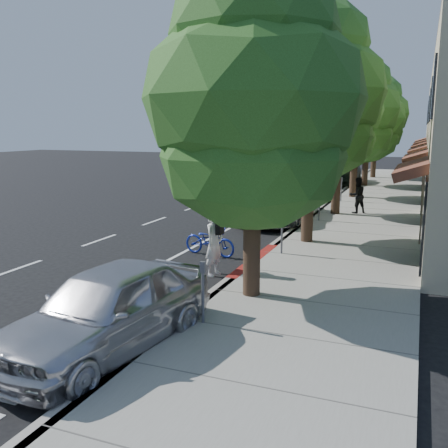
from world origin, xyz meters
The scene contains 18 objects.
ground centered at (0.00, 0.00, 0.00)m, with size 120.00×120.00×0.00m, color black.
sidewalk centered at (2.30, 8.00, 0.07)m, with size 4.60×56.00×0.15m, color gray.
curb centered at (0.00, 8.00, 0.07)m, with size 0.30×56.00×0.15m, color #9E998E.
curb_red_segment centered at (0.00, 1.00, 0.07)m, with size 0.32×4.00×0.15m, color maroon.
street_tree_0 centered at (0.90, -2.00, 4.52)m, with size 4.95×4.95×7.46m.
street_tree_1 centered at (0.90, 4.00, 5.03)m, with size 4.92×4.92×8.13m.
street_tree_2 centered at (0.90, 10.00, 4.64)m, with size 3.88×3.88×7.31m.
street_tree_3 centered at (0.90, 16.00, 4.87)m, with size 4.78×4.78×7.87m.
street_tree_4 centered at (0.90, 22.00, 4.46)m, with size 4.93×4.93×7.38m.
street_tree_5 centered at (0.90, 28.00, 4.91)m, with size 4.98×4.98×7.98m.
cyclist centered at (-0.70, -0.42, 0.90)m, with size 0.65×0.43×1.79m, color white.
bicycle centered at (-1.66, 1.50, 0.48)m, with size 0.63×1.81×0.95m, color #152696.
silver_suv centered at (-1.40, 8.00, 0.81)m, with size 2.68×5.81×1.61m, color #B0B0B5.
dark_sedan centered at (-1.91, 9.93, 0.70)m, with size 1.49×4.28×1.41m, color black.
white_pickup centered at (-1.90, 21.00, 0.83)m, with size 2.34×5.75×1.67m, color silver.
dark_suv_far centered at (-0.81, 23.17, 0.91)m, with size 2.15×5.34×1.82m, color black.
near_car_a centered at (-0.66, -5.50, 0.79)m, with size 1.87×4.66×1.59m, color silver.
pedestrian centered at (1.79, 10.48, 0.96)m, with size 0.79×0.62×1.62m, color black.
Camera 1 is at (4.42, -12.64, 4.01)m, focal length 40.00 mm.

